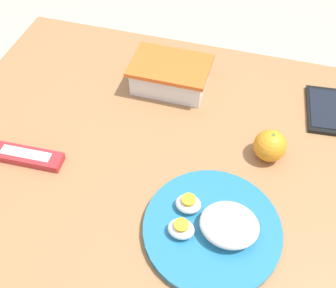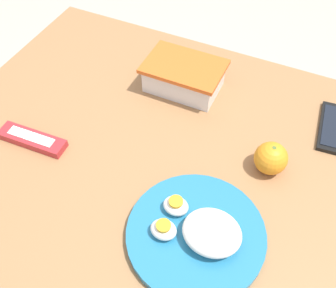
{
  "view_description": "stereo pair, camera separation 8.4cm",
  "coord_description": "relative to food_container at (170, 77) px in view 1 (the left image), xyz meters",
  "views": [
    {
      "loc": [
        0.13,
        -0.51,
        1.45
      ],
      "look_at": [
        -0.02,
        0.01,
        0.8
      ],
      "focal_mm": 42.0,
      "sensor_mm": 36.0,
      "label": 1
    },
    {
      "loc": [
        0.21,
        -0.48,
        1.45
      ],
      "look_at": [
        -0.02,
        0.01,
        0.8
      ],
      "focal_mm": 42.0,
      "sensor_mm": 36.0,
      "label": 2
    }
  ],
  "objects": [
    {
      "name": "cell_phone",
      "position": [
        0.38,
        0.01,
        -0.03
      ],
      "size": [
        0.09,
        0.16,
        0.01
      ],
      "color": "black",
      "rests_on": "table"
    },
    {
      "name": "food_container",
      "position": [
        0.0,
        0.0,
        0.0
      ],
      "size": [
        0.19,
        0.13,
        0.07
      ],
      "color": "white",
      "rests_on": "table"
    },
    {
      "name": "candy_bar",
      "position": [
        -0.23,
        -0.31,
        -0.02
      ],
      "size": [
        0.16,
        0.05,
        0.02
      ],
      "color": "#B7282D",
      "rests_on": "table"
    },
    {
      "name": "orange_fruit",
      "position": [
        0.26,
        -0.16,
        0.0
      ],
      "size": [
        0.07,
        0.07,
        0.07
      ],
      "color": "orange",
      "rests_on": "table"
    },
    {
      "name": "table",
      "position": [
        0.07,
        -0.21,
        -0.13
      ],
      "size": [
        1.08,
        0.81,
        0.77
      ],
      "color": "#996B42",
      "rests_on": "ground_plane"
    },
    {
      "name": "ground_plane",
      "position": [
        0.07,
        -0.21,
        -0.8
      ],
      "size": [
        10.0,
        10.0,
        0.0
      ],
      "primitive_type": "plane",
      "color": "#B2A899"
    },
    {
      "name": "rice_plate",
      "position": [
        0.19,
        -0.37,
        -0.01
      ],
      "size": [
        0.26,
        0.26,
        0.06
      ],
      "color": "teal",
      "rests_on": "table"
    }
  ]
}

